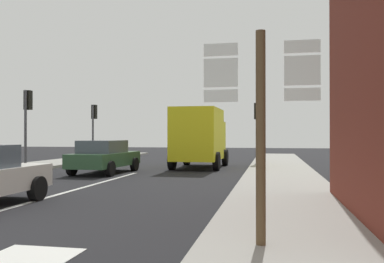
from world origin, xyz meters
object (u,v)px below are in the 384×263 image
at_px(delivery_truck, 200,136).
at_px(traffic_light_far_right, 257,119).
at_px(traffic_light_far_left, 94,120).
at_px(route_sign_post, 261,121).
at_px(traffic_light_near_left, 27,111).
at_px(sedan_far, 104,156).

relative_size(delivery_truck, traffic_light_far_right, 1.44).
bearing_deg(delivery_truck, traffic_light_far_left, 154.38).
bearing_deg(delivery_truck, traffic_light_far_right, 36.11).
height_order(route_sign_post, traffic_light_far_right, traffic_light_far_right).
bearing_deg(traffic_light_near_left, sedan_far, -0.97).
distance_m(sedan_far, traffic_light_near_left, 4.36).
relative_size(traffic_light_far_left, traffic_light_near_left, 0.96).
bearing_deg(traffic_light_far_left, sedan_far, -62.50).
xyz_separation_m(route_sign_post, traffic_light_near_left, (-11.03, 11.42, 0.90)).
distance_m(delivery_truck, traffic_light_far_right, 3.68).
distance_m(traffic_light_far_right, traffic_light_near_left, 11.91).
bearing_deg(delivery_truck, route_sign_post, -76.92).
bearing_deg(traffic_light_far_left, traffic_light_near_left, -90.00).
bearing_deg(route_sign_post, sedan_far, 122.30).
distance_m(sedan_far, traffic_light_far_left, 8.57).
bearing_deg(route_sign_post, traffic_light_near_left, 134.00).
bearing_deg(route_sign_post, traffic_light_far_left, 120.46).
xyz_separation_m(sedan_far, traffic_light_far_right, (6.53, 5.90, 1.83)).
distance_m(delivery_truck, route_sign_post, 15.56).
relative_size(traffic_light_far_right, traffic_light_near_left, 0.92).
height_order(traffic_light_far_right, traffic_light_far_left, traffic_light_far_left).
distance_m(traffic_light_far_right, traffic_light_far_left, 10.49).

